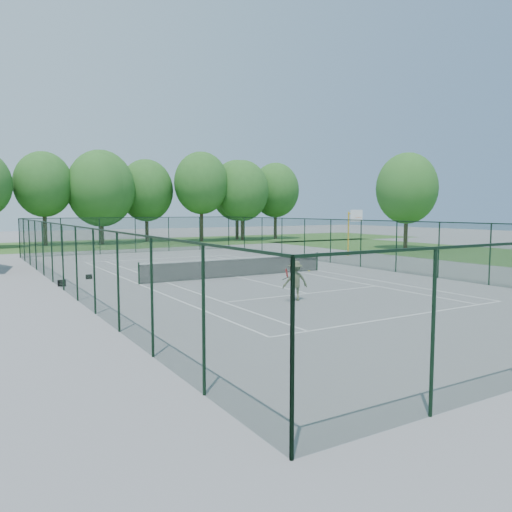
# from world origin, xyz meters

# --- Properties ---
(ground) EXTENTS (140.00, 140.00, 0.00)m
(ground) POSITION_xyz_m (0.00, 0.00, 0.00)
(ground) COLOR gray
(ground) RESTS_ON ground
(grass_far) EXTENTS (80.00, 16.00, 0.01)m
(grass_far) POSITION_xyz_m (0.00, 30.00, 0.01)
(grass_far) COLOR #3D6B29
(grass_far) RESTS_ON ground
(grass_side) EXTENTS (14.00, 40.00, 0.01)m
(grass_side) POSITION_xyz_m (24.00, 4.00, 0.01)
(grass_side) COLOR #3D6B29
(grass_side) RESTS_ON ground
(court_lines) EXTENTS (11.05, 23.85, 0.01)m
(court_lines) POSITION_xyz_m (0.00, 0.00, 0.00)
(court_lines) COLOR white
(court_lines) RESTS_ON ground
(tennis_net) EXTENTS (11.08, 0.08, 1.10)m
(tennis_net) POSITION_xyz_m (0.00, 0.00, 0.58)
(tennis_net) COLOR black
(tennis_net) RESTS_ON ground
(fence_enclosure) EXTENTS (18.05, 36.05, 3.02)m
(fence_enclosure) POSITION_xyz_m (0.00, 0.00, 1.56)
(fence_enclosure) COLOR #16331E
(fence_enclosure) RESTS_ON ground
(tree_line_far) EXTENTS (39.40, 6.40, 9.70)m
(tree_line_far) POSITION_xyz_m (0.00, 30.00, 5.99)
(tree_line_far) COLOR #3D2E1B
(tree_line_far) RESTS_ON ground
(basketball_goal) EXTENTS (1.20, 1.43, 3.65)m
(basketball_goal) POSITION_xyz_m (13.51, 5.80, 2.57)
(basketball_goal) COLOR gold
(basketball_goal) RESTS_ON ground
(tree_side) EXTENTS (5.63, 5.63, 8.91)m
(tree_side) POSITION_xyz_m (22.85, 8.91, 5.62)
(tree_side) COLOR #3D2E1B
(tree_side) RESTS_ON ground
(sports_bag_a) EXTENTS (0.41, 0.29, 0.30)m
(sports_bag_a) POSITION_xyz_m (-8.86, 1.35, 0.15)
(sports_bag_a) COLOR black
(sports_bag_a) RESTS_ON ground
(sports_bag_b) EXTENTS (0.31, 0.19, 0.24)m
(sports_bag_b) POSITION_xyz_m (-7.17, 3.25, 0.12)
(sports_bag_b) COLOR black
(sports_bag_b) RESTS_ON ground
(tennis_player) EXTENTS (1.89, 0.95, 1.62)m
(tennis_player) POSITION_xyz_m (-1.46, -7.50, 0.81)
(tennis_player) COLOR #565A3E
(tennis_player) RESTS_ON ground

